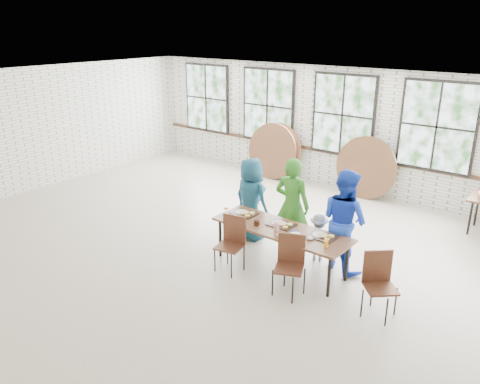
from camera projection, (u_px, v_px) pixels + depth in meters
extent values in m
plane|color=beige|center=(227.00, 251.00, 8.61)|extent=(12.00, 12.00, 0.00)
plane|color=white|center=(225.00, 86.00, 7.59)|extent=(12.00, 12.00, 0.00)
plane|color=silver|center=(343.00, 130.00, 11.44)|extent=(12.00, 0.00, 12.00)
plane|color=silver|center=(39.00, 129.00, 11.57)|extent=(0.00, 9.00, 9.00)
cube|color=#422819|center=(341.00, 154.00, 11.62)|extent=(11.80, 0.05, 0.08)
cube|color=black|center=(207.00, 98.00, 13.81)|extent=(1.62, 0.05, 1.97)
cube|color=white|center=(206.00, 98.00, 13.78)|extent=(1.50, 0.01, 1.85)
cube|color=black|center=(268.00, 106.00, 12.54)|extent=(1.62, 0.05, 1.97)
cube|color=white|center=(267.00, 106.00, 12.51)|extent=(1.50, 0.01, 1.85)
cube|color=black|center=(343.00, 115.00, 11.26)|extent=(1.62, 0.05, 1.97)
cube|color=white|center=(342.00, 115.00, 11.24)|extent=(1.50, 0.01, 1.85)
cube|color=black|center=(437.00, 127.00, 9.99)|extent=(1.62, 0.05, 1.97)
cube|color=white|center=(437.00, 127.00, 9.96)|extent=(1.50, 0.01, 1.85)
cube|color=brown|center=(281.00, 229.00, 7.80)|extent=(2.42, 0.85, 0.04)
cylinder|color=black|center=(220.00, 238.00, 8.33)|extent=(0.05, 0.05, 0.70)
cylinder|color=black|center=(241.00, 227.00, 8.77)|extent=(0.05, 0.05, 0.70)
cylinder|color=black|center=(329.00, 276.00, 7.08)|extent=(0.05, 0.05, 0.70)
cylinder|color=black|center=(347.00, 261.00, 7.52)|extent=(0.05, 0.05, 0.70)
cube|color=#502A1A|center=(229.00, 247.00, 7.79)|extent=(0.49, 0.47, 0.03)
cube|color=#502A1A|center=(235.00, 229.00, 7.86)|extent=(0.42, 0.11, 0.50)
cylinder|color=black|center=(215.00, 260.00, 7.85)|extent=(0.02, 0.02, 0.44)
cylinder|color=black|center=(228.00, 252.00, 8.10)|extent=(0.02, 0.02, 0.44)
cylinder|color=black|center=(231.00, 266.00, 7.64)|extent=(0.02, 0.02, 0.44)
cylinder|color=black|center=(244.00, 258.00, 7.89)|extent=(0.02, 0.02, 0.44)
cube|color=#502A1A|center=(289.00, 269.00, 7.09)|extent=(0.54, 0.53, 0.03)
cube|color=#502A1A|center=(291.00, 248.00, 7.18)|extent=(0.40, 0.19, 0.50)
cylinder|color=black|center=(272.00, 283.00, 7.15)|extent=(0.02, 0.02, 0.44)
cylinder|color=black|center=(285.00, 274.00, 7.40)|extent=(0.02, 0.02, 0.44)
cylinder|color=black|center=(293.00, 291.00, 6.94)|extent=(0.02, 0.02, 0.44)
cylinder|color=black|center=(304.00, 281.00, 7.19)|extent=(0.02, 0.02, 0.44)
cube|color=#502A1A|center=(380.00, 288.00, 6.57)|extent=(0.58, 0.58, 0.03)
cube|color=#502A1A|center=(377.00, 266.00, 6.66)|extent=(0.33, 0.31, 0.50)
cylinder|color=black|center=(362.00, 303.00, 6.63)|extent=(0.02, 0.02, 0.44)
cylinder|color=black|center=(372.00, 293.00, 6.88)|extent=(0.02, 0.02, 0.44)
cylinder|color=black|center=(386.00, 312.00, 6.42)|extent=(0.02, 0.02, 0.44)
cylinder|color=black|center=(396.00, 301.00, 6.67)|extent=(0.02, 0.02, 0.44)
imported|color=navy|center=(251.00, 199.00, 8.89)|extent=(0.85, 0.62, 1.61)
imported|color=#2D721E|center=(292.00, 206.00, 8.34)|extent=(0.71, 0.52, 1.78)
imported|color=#111D36|center=(318.00, 237.00, 8.17)|extent=(0.64, 0.50, 0.86)
imported|color=blue|center=(344.00, 220.00, 7.75)|extent=(1.03, 0.92, 1.76)
cylinder|color=black|center=(470.00, 218.00, 9.19)|extent=(0.04, 0.04, 0.70)
cylinder|color=black|center=(477.00, 210.00, 9.60)|extent=(0.04, 0.04, 0.70)
cube|color=black|center=(244.00, 214.00, 8.37)|extent=(0.44, 0.33, 0.02)
cube|color=black|center=(281.00, 225.00, 7.90)|extent=(0.44, 0.33, 0.02)
cube|color=black|center=(322.00, 237.00, 7.47)|extent=(0.44, 0.33, 0.02)
cylinder|color=black|center=(256.00, 223.00, 7.89)|extent=(0.09, 0.09, 0.09)
cube|color=red|center=(276.00, 227.00, 7.69)|extent=(0.06, 0.07, 0.11)
cylinder|color=#163FAB|center=(293.00, 233.00, 7.49)|extent=(0.07, 0.07, 0.10)
cylinder|color=orange|center=(326.00, 244.00, 7.10)|extent=(0.07, 0.07, 0.11)
cylinder|color=white|center=(295.00, 237.00, 7.37)|extent=(0.17, 0.17, 0.10)
ellipsoid|color=white|center=(280.00, 235.00, 7.49)|extent=(0.11, 0.11, 0.05)
ellipsoid|color=white|center=(310.00, 238.00, 7.38)|extent=(0.11, 0.11, 0.05)
cylinder|color=brown|center=(277.00, 151.00, 12.49)|extent=(1.50, 0.30, 1.49)
cylinder|color=brown|center=(272.00, 152.00, 12.46)|extent=(1.50, 0.29, 1.49)
cylinder|color=brown|center=(366.00, 168.00, 11.03)|extent=(1.50, 0.20, 1.50)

